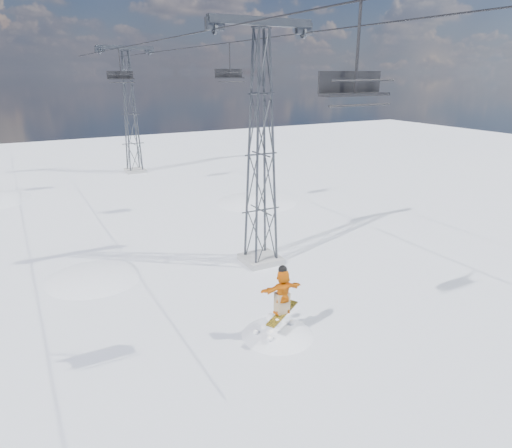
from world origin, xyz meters
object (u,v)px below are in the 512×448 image
object	(u,v)px
lift_tower_far	(130,114)
lift_chair_near	(354,86)
lift_tower_near	(261,155)
snowboarder_jump	(277,372)

from	to	relation	value
lift_tower_far	lift_chair_near	world-z (taller)	lift_tower_far
lift_tower_near	snowboarder_jump	distance (m)	9.85
lift_tower_near	lift_chair_near	xyz separation A→B (m)	(-2.20, -8.95, 3.36)
lift_chair_near	lift_tower_near	bearing A→B (deg)	76.19
lift_tower_far	snowboarder_jump	size ratio (longest dim) A/B	1.67
snowboarder_jump	lift_tower_far	bearing A→B (deg)	84.96
lift_tower_near	lift_tower_far	bearing A→B (deg)	90.00
lift_tower_near	snowboarder_jump	xyz separation A→B (m)	(-2.75, -6.26, -7.10)
lift_tower_far	snowboarder_jump	xyz separation A→B (m)	(-2.75, -31.26, -7.10)
lift_tower_far	lift_tower_near	bearing A→B (deg)	-90.00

